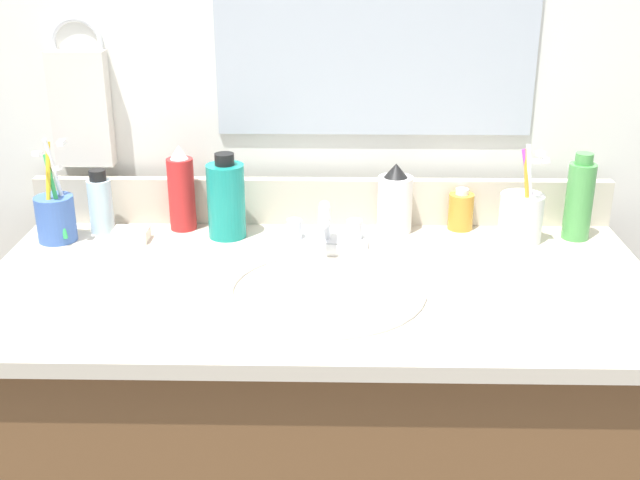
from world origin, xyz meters
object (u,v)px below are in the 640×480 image
(bottle_toner_green, at_px, (579,199))
(cup_blue_plastic, at_px, (56,216))
(bottle_lotion_white, at_px, (395,201))
(bottle_oil_amber, at_px, (461,211))
(cup_white_ceramic, at_px, (521,216))
(bottle_spray_red, at_px, (181,191))
(bottle_gel_clear, at_px, (101,204))
(hand_towel, at_px, (81,109))
(bottle_mouthwash_teal, at_px, (226,199))
(faucet, at_px, (324,231))
(soap_bar, at_px, (131,235))

(bottle_toner_green, xyz_separation_m, cup_blue_plastic, (-0.97, -0.03, -0.03))
(bottle_lotion_white, height_order, cup_blue_plastic, cup_blue_plastic)
(bottle_oil_amber, xyz_separation_m, cup_white_ceramic, (0.10, -0.06, 0.01))
(bottle_spray_red, bearing_deg, bottle_gel_clear, -172.55)
(cup_white_ceramic, bearing_deg, bottle_gel_clear, 177.71)
(bottle_lotion_white, bearing_deg, bottle_toner_green, -4.96)
(bottle_spray_red, bearing_deg, bottle_oil_amber, 1.02)
(bottle_gel_clear, distance_m, cup_white_ceramic, 0.79)
(hand_towel, bearing_deg, cup_white_ceramic, -7.52)
(hand_towel, bearing_deg, bottle_mouthwash_teal, -18.91)
(bottle_oil_amber, bearing_deg, hand_towel, 176.16)
(bottle_oil_amber, xyz_separation_m, bottle_toner_green, (0.21, -0.04, 0.04))
(bottle_gel_clear, xyz_separation_m, cup_blue_plastic, (-0.07, -0.05, -0.01))
(bottle_toner_green, bearing_deg, bottle_gel_clear, 179.02)
(cup_white_ceramic, bearing_deg, cup_blue_plastic, -178.97)
(bottle_mouthwash_teal, bearing_deg, bottle_toner_green, 0.33)
(bottle_toner_green, bearing_deg, hand_towel, 174.30)
(bottle_gel_clear, bearing_deg, cup_blue_plastic, -146.60)
(faucet, bearing_deg, bottle_mouthwash_teal, 166.40)
(bottle_lotion_white, height_order, bottle_mouthwash_teal, bottle_mouthwash_teal)
(hand_towel, relative_size, bottle_mouthwash_teal, 1.37)
(bottle_spray_red, relative_size, soap_bar, 2.58)
(cup_blue_plastic, bearing_deg, cup_white_ceramic, 1.03)
(bottle_spray_red, distance_m, soap_bar, 0.13)
(faucet, relative_size, cup_white_ceramic, 0.87)
(faucet, distance_m, bottle_lotion_white, 0.16)
(hand_towel, bearing_deg, faucet, -16.86)
(bottle_oil_amber, bearing_deg, cup_white_ceramic, -30.88)
(bottle_toner_green, relative_size, soap_bar, 2.56)
(hand_towel, height_order, faucet, hand_towel)
(bottle_oil_amber, xyz_separation_m, cup_blue_plastic, (-0.76, -0.08, 0.01))
(bottle_gel_clear, bearing_deg, bottle_oil_amber, 2.44)
(bottle_lotion_white, xyz_separation_m, bottle_oil_amber, (0.13, 0.02, -0.02))
(hand_towel, xyz_separation_m, soap_bar, (0.11, -0.13, -0.21))
(faucet, distance_m, bottle_oil_amber, 0.28)
(bottle_gel_clear, height_order, soap_bar, bottle_gel_clear)
(bottle_toner_green, relative_size, cup_blue_plastic, 0.84)
(bottle_lotion_white, bearing_deg, faucet, -149.75)
(cup_white_ceramic, distance_m, soap_bar, 0.72)
(bottle_gel_clear, relative_size, bottle_mouthwash_teal, 0.76)
(faucet, bearing_deg, cup_blue_plastic, 178.08)
(bottle_lotion_white, distance_m, bottle_toner_green, 0.34)
(faucet, xyz_separation_m, bottle_mouthwash_teal, (-0.18, 0.04, 0.04))
(bottle_mouthwash_teal, xyz_separation_m, cup_blue_plastic, (-0.31, -0.03, -0.02))
(faucet, xyz_separation_m, soap_bar, (-0.36, 0.02, -0.02))
(bottle_spray_red, bearing_deg, soap_bar, -141.98)
(bottle_mouthwash_teal, distance_m, bottle_toner_green, 0.65)
(bottle_lotion_white, height_order, bottle_spray_red, bottle_spray_red)
(bottle_lotion_white, xyz_separation_m, bottle_toner_green, (0.34, -0.03, 0.02))
(bottle_spray_red, relative_size, cup_blue_plastic, 0.85)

